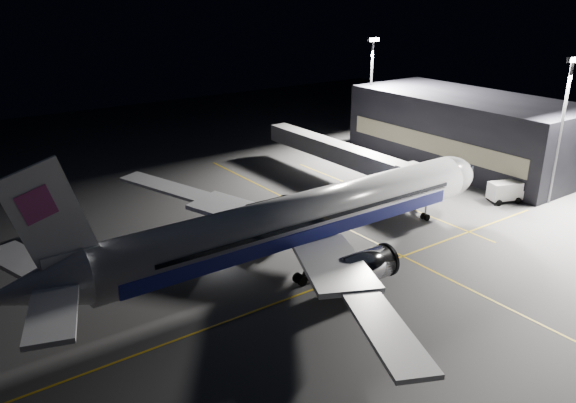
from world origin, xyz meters
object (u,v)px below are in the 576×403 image
at_px(airliner, 296,220).
at_px(safety_cone_a, 262,222).
at_px(floodlight_mast_south, 563,119).
at_px(service_truck, 508,191).
at_px(jet_bridge, 346,155).
at_px(safety_cone_c, 251,220).
at_px(safety_cone_b, 223,229).
at_px(baggage_tug, 214,244).
at_px(floodlight_mast_north, 371,83).

relative_size(airliner, safety_cone_a, 95.23).
distance_m(floodlight_mast_south, service_truck, 12.27).
distance_m(jet_bridge, safety_cone_c, 22.07).
bearing_deg(safety_cone_a, safety_cone_b, 169.69).
bearing_deg(floodlight_mast_south, safety_cone_b, 157.12).
bearing_deg(baggage_tug, service_truck, 4.79).
height_order(floodlight_mast_south, safety_cone_a, floodlight_mast_south).
distance_m(jet_bridge, baggage_tug, 31.06).
relative_size(floodlight_mast_south, safety_cone_b, 34.38).
distance_m(floodlight_mast_south, safety_cone_b, 48.71).
distance_m(floodlight_mast_north, safety_cone_b, 49.22).
distance_m(floodlight_mast_north, floodlight_mast_south, 38.00).
xyz_separation_m(safety_cone_a, safety_cone_c, (-0.86, 1.49, -0.04)).
height_order(baggage_tug, safety_cone_c, baggage_tug).
bearing_deg(safety_cone_a, jet_bridge, 18.37).
relative_size(safety_cone_b, safety_cone_c, 1.08).
height_order(airliner, safety_cone_a, airliner).
bearing_deg(floodlight_mast_south, baggage_tug, 163.45).
relative_size(airliner, safety_cone_b, 102.10).
relative_size(airliner, floodlight_mast_south, 2.97).
height_order(baggage_tug, safety_cone_a, baggage_tug).
relative_size(floodlight_mast_north, floodlight_mast_south, 1.00).
height_order(safety_cone_b, safety_cone_c, safety_cone_b).
xyz_separation_m(airliner, floodlight_mast_north, (41.08, 31.99, 7.21)).
bearing_deg(safety_cone_a, safety_cone_c, 119.96).
height_order(airliner, jet_bridge, airliner).
xyz_separation_m(jet_bridge, floodlight_mast_north, (18.00, 13.93, 7.79)).
xyz_separation_m(baggage_tug, safety_cone_c, (8.14, 4.86, -0.57)).
relative_size(baggage_tug, safety_cone_a, 4.71).
relative_size(service_truck, safety_cone_b, 10.50).
xyz_separation_m(floodlight_mast_south, safety_cone_b, (-43.48, 18.35, -12.07)).
relative_size(floodlight_mast_south, safety_cone_a, 32.06).
relative_size(safety_cone_a, safety_cone_b, 1.07).
height_order(jet_bridge, safety_cone_a, jet_bridge).
relative_size(airliner, service_truck, 9.72).
bearing_deg(baggage_tug, airliner, -34.56).
distance_m(safety_cone_a, safety_cone_b, 5.42).
distance_m(jet_bridge, floodlight_mast_north, 24.06).
bearing_deg(floodlight_mast_south, safety_cone_c, 154.19).
xyz_separation_m(airliner, baggage_tug, (-6.07, 7.99, -4.31)).
height_order(airliner, safety_cone_b, airliner).
distance_m(airliner, safety_cone_c, 13.90).
height_order(jet_bridge, service_truck, jet_bridge).
relative_size(floodlight_mast_south, service_truck, 3.27).
distance_m(service_truck, safety_cone_a, 36.31).
height_order(airliner, safety_cone_c, airliner).
bearing_deg(floodlight_mast_south, safety_cone_a, 155.51).
xyz_separation_m(jet_bridge, floodlight_mast_south, (18.00, -24.07, 7.79)).
bearing_deg(safety_cone_b, safety_cone_c, 6.60).
bearing_deg(service_truck, floodlight_mast_north, 102.03).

